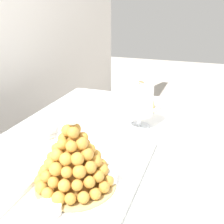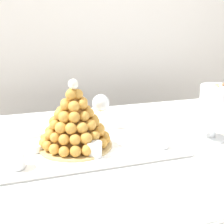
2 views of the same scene
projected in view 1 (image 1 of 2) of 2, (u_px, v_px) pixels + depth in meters
name	position (u px, v px, depth m)	size (l,w,h in m)	color
buffet_table	(108.00, 169.00, 1.25)	(1.49, 1.02, 0.79)	brown
serving_tray	(89.00, 180.00, 0.98)	(0.66, 0.33, 0.02)	white
croquembouche	(74.00, 159.00, 0.91)	(0.27, 0.27, 0.25)	tan
dessert_cup_mid_left	(110.00, 177.00, 0.95)	(0.05, 0.05, 0.05)	silver
dessert_cup_centre	(130.00, 144.00, 1.16)	(0.05, 0.05, 0.05)	silver
creme_brulee_ramekin	(47.00, 209.00, 0.82)	(0.08, 0.08, 0.02)	white
macaron_goblet	(140.00, 100.00, 1.35)	(0.13, 0.13, 0.23)	white
fruit_tart_plate	(145.00, 106.00, 1.63)	(0.18, 0.18, 0.06)	white
wine_glass	(50.00, 131.00, 1.09)	(0.07, 0.07, 0.15)	silver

